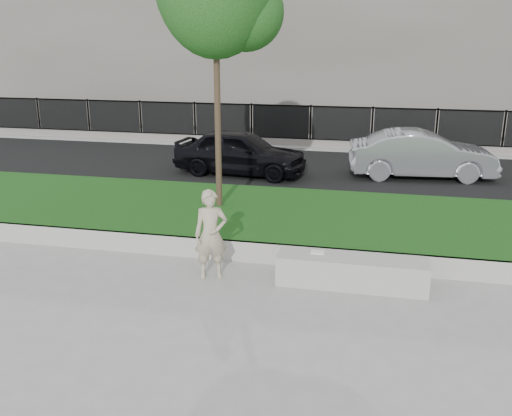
% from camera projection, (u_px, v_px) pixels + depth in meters
% --- Properties ---
extents(ground, '(90.00, 90.00, 0.00)m').
position_uv_depth(ground, '(256.00, 287.00, 9.64)').
color(ground, gray).
rests_on(ground, ground).
extents(grass_bank, '(34.00, 4.00, 0.40)m').
position_uv_depth(grass_bank, '(286.00, 221.00, 12.38)').
color(grass_bank, '#0E380E').
rests_on(grass_bank, ground).
extents(grass_kerb, '(34.00, 0.08, 0.40)m').
position_uv_depth(grass_kerb, '(268.00, 253.00, 10.55)').
color(grass_kerb, '#ACAAA1').
rests_on(grass_kerb, ground).
extents(street, '(34.00, 7.00, 0.04)m').
position_uv_depth(street, '(315.00, 171.00, 17.57)').
color(street, black).
rests_on(street, ground).
extents(far_pavement, '(34.00, 3.00, 0.12)m').
position_uv_depth(far_pavement, '(329.00, 143.00, 21.76)').
color(far_pavement, gray).
rests_on(far_pavement, ground).
extents(iron_fence, '(32.00, 0.30, 1.50)m').
position_uv_depth(iron_fence, '(327.00, 135.00, 20.68)').
color(iron_fence, slate).
rests_on(iron_fence, far_pavement).
extents(building_facade, '(34.00, 10.00, 10.00)m').
position_uv_depth(building_facade, '(347.00, 12.00, 26.83)').
color(building_facade, '#615C54').
rests_on(building_facade, ground).
extents(stone_bench, '(2.51, 0.63, 0.51)m').
position_uv_depth(stone_bench, '(352.00, 271.00, 9.62)').
color(stone_bench, '#ACAAA1').
rests_on(stone_bench, ground).
extents(man, '(0.67, 0.54, 1.57)m').
position_uv_depth(man, '(211.00, 234.00, 9.82)').
color(man, '#B8AB8D').
rests_on(man, ground).
extents(book, '(0.23, 0.17, 0.03)m').
position_uv_depth(book, '(318.00, 252.00, 9.73)').
color(book, white).
rests_on(book, stone_bench).
extents(car_dark, '(4.09, 2.03, 1.34)m').
position_uv_depth(car_dark, '(240.00, 152.00, 16.93)').
color(car_dark, black).
rests_on(car_dark, street).
extents(car_silver, '(4.28, 1.89, 1.37)m').
position_uv_depth(car_silver, '(422.00, 154.00, 16.54)').
color(car_silver, '#94979D').
rests_on(car_silver, street).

